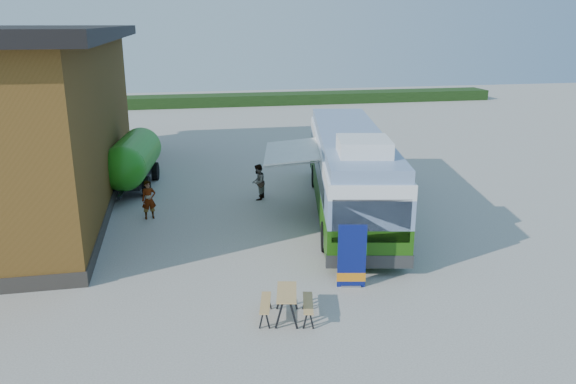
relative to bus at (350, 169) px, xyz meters
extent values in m
plane|color=#BCB7AD|center=(-3.32, -5.14, -1.89)|extent=(100.00, 100.00, 0.00)
cube|color=brown|center=(-13.82, 4.86, 1.61)|extent=(8.00, 20.00, 7.00)
cube|color=black|center=(-13.82, 4.86, 5.36)|extent=(9.60, 21.20, 0.50)
cube|color=#332D28|center=(-13.82, 4.86, -1.64)|extent=(8.10, 20.10, 0.50)
cube|color=#264419|center=(4.68, 32.86, -1.39)|extent=(40.00, 3.00, 1.00)
cube|color=#265E0F|center=(0.02, 0.08, -0.93)|extent=(5.14, 13.11, 1.18)
cube|color=#758EB6|center=(0.02, 0.08, 0.14)|extent=(5.14, 13.11, 0.96)
cube|color=black|center=(-1.18, 0.86, 0.14)|extent=(2.14, 10.50, 0.75)
cube|color=black|center=(1.42, 0.34, 0.14)|extent=(2.14, 10.50, 0.75)
cube|color=white|center=(0.02, 0.08, 0.86)|extent=(5.14, 13.11, 0.48)
cube|color=#758EB6|center=(0.02, 0.08, 1.32)|extent=(4.94, 12.87, 0.43)
cube|color=white|center=(-0.78, -3.91, 1.80)|extent=(2.06, 2.22, 0.53)
cube|color=black|center=(-1.24, -6.19, -0.02)|extent=(2.37, 0.53, 1.39)
cube|color=#2D2D2D|center=(-1.23, -6.14, -1.36)|extent=(2.71, 0.73, 0.43)
cube|color=#2D2D2D|center=(1.26, 6.29, -1.36)|extent=(2.71, 0.73, 0.43)
cylinder|color=black|center=(-2.02, -3.88, -1.36)|extent=(0.52, 1.11, 1.07)
cylinder|color=black|center=(0.37, -4.36, -1.36)|extent=(0.52, 1.11, 1.07)
cylinder|color=black|center=(-0.44, 3.99, -1.36)|extent=(0.52, 1.11, 1.07)
cylinder|color=black|center=(1.94, 3.51, -1.36)|extent=(0.52, 1.11, 1.07)
cube|color=white|center=(-2.20, 0.19, 0.97)|extent=(3.26, 4.46, 0.31)
cube|color=#A5A8AD|center=(-0.96, -0.05, 1.15)|extent=(1.00, 4.29, 0.15)
cylinder|color=#A5A8AD|center=(-2.54, -1.49, 0.87)|extent=(2.58, 0.56, 0.32)
cylinder|color=#A5A8AD|center=(-1.86, 1.88, 0.87)|extent=(2.58, 0.56, 0.32)
cube|color=navy|center=(-1.99, -6.71, -0.89)|extent=(0.84, 0.20, 2.00)
cube|color=orange|center=(-1.99, -6.71, -1.57)|extent=(0.86, 0.21, 0.28)
cube|color=#A5A8AD|center=(-1.99, -6.71, -1.86)|extent=(0.62, 0.29, 0.06)
cylinder|color=#A5A8AD|center=(-1.99, -6.69, -0.89)|extent=(0.03, 0.03, 2.00)
cube|color=tan|center=(-4.26, -8.19, -1.11)|extent=(0.77, 1.33, 0.04)
cube|color=tan|center=(-4.82, -8.07, -1.42)|extent=(0.51, 1.28, 0.04)
cube|color=tan|center=(-3.70, -8.31, -1.42)|extent=(0.51, 1.28, 0.04)
cube|color=black|center=(-4.55, -8.66, -1.51)|extent=(0.06, 0.06, 0.77)
cube|color=black|center=(-4.19, -8.74, -1.51)|extent=(0.06, 0.06, 0.77)
cube|color=black|center=(-4.34, -7.64, -1.51)|extent=(0.06, 0.06, 0.77)
cube|color=black|center=(-3.97, -7.72, -1.51)|extent=(0.06, 0.06, 0.77)
imported|color=#999999|center=(-8.16, 0.84, -1.10)|extent=(0.65, 0.50, 1.58)
imported|color=#999999|center=(-3.45, 2.52, -1.08)|extent=(0.88, 0.97, 1.62)
cylinder|color=#228918|center=(-9.02, 5.60, -0.38)|extent=(2.56, 4.69, 2.01)
sphere|color=#228918|center=(-9.31, 3.38, -0.38)|extent=(2.01, 2.01, 2.01)
sphere|color=#228918|center=(-8.74, 7.81, -0.38)|extent=(2.01, 2.01, 2.01)
cube|color=black|center=(-9.02, 5.60, -1.28)|extent=(1.93, 4.82, 0.22)
cube|color=black|center=(-9.39, 2.72, -1.33)|extent=(0.30, 1.35, 0.11)
cylinder|color=black|center=(-9.97, 4.37, -1.44)|extent=(0.39, 0.92, 0.89)
cylinder|color=black|center=(-8.42, 4.17, -1.44)|extent=(0.39, 0.92, 0.89)
cylinder|color=black|center=(-9.63, 7.03, -1.44)|extent=(0.39, 0.92, 0.89)
cylinder|color=black|center=(-8.08, 6.83, -1.44)|extent=(0.39, 0.92, 0.89)
camera|label=1|loc=(-6.88, -21.43, 5.77)|focal=35.00mm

